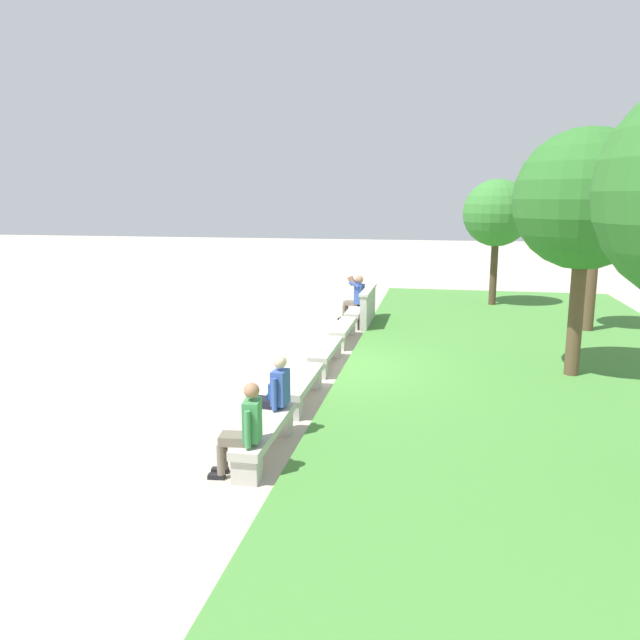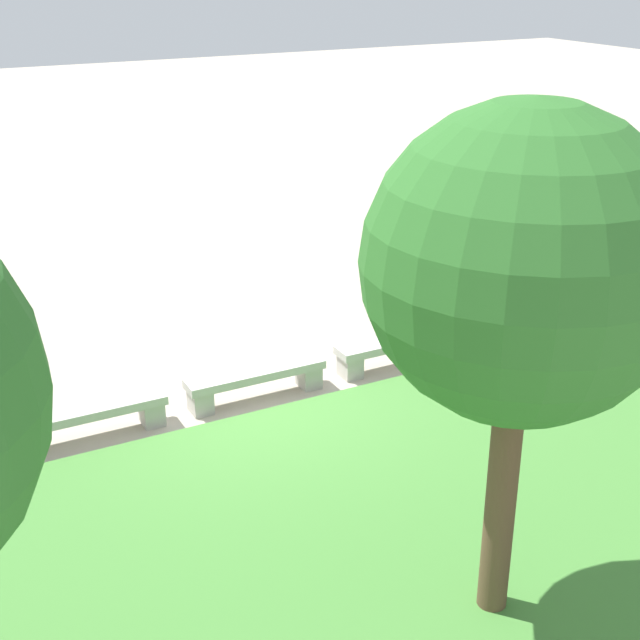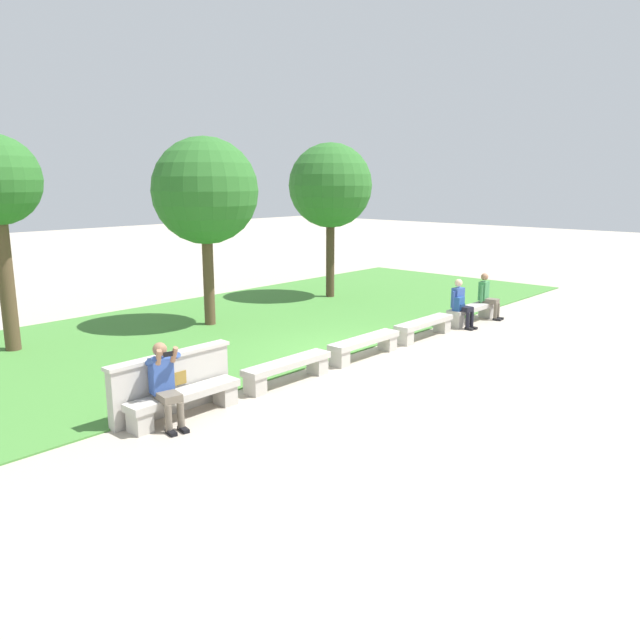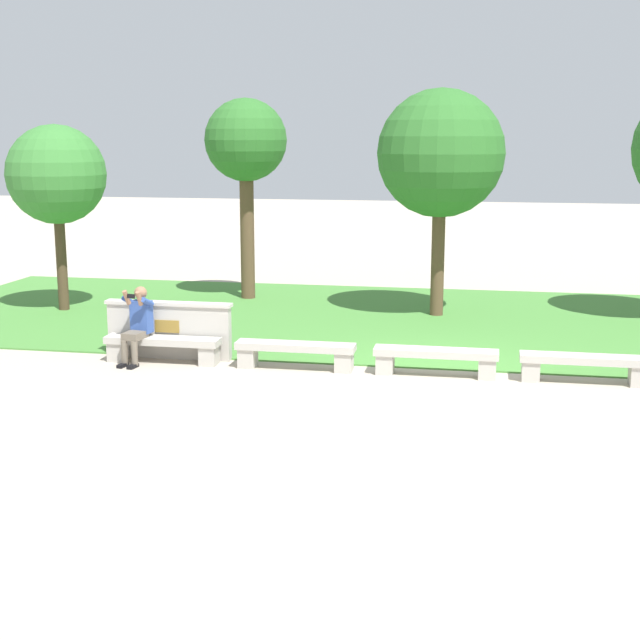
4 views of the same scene
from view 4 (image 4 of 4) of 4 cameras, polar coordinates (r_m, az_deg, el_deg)
name	(u,v)px [view 4 (image 4 of 4)]	position (r m, az deg, el deg)	size (l,w,h in m)	color
ground_plane	(435,376)	(14.74, 7.39, -3.55)	(80.00, 80.00, 0.00)	#B2A593
grass_strip	(448,321)	(19.00, 8.19, -0.08)	(23.41, 8.00, 0.03)	#478438
bench_main	(163,346)	(15.63, -10.03, -1.62)	(2.02, 0.40, 0.45)	#B7B2A8
bench_near	(295,352)	(14.97, -1.59, -2.03)	(2.02, 0.40, 0.45)	#B7B2A8
bench_mid	(436,358)	(14.67, 7.42, -2.42)	(2.02, 0.40, 0.45)	#B7B2A8
bench_far	(585,365)	(14.73, 16.58, -2.75)	(2.02, 0.40, 0.45)	#B7B2A8
backrest_wall_with_plaque	(169,329)	(15.89, -9.63, -0.59)	(2.29, 0.24, 1.01)	#B7B2A8
person_photographer	(138,321)	(15.61, -11.57, -0.06)	(0.52, 0.77, 1.32)	black
tree_behind_wall	(441,154)	(19.21, 7.73, 10.46)	(2.70, 2.70, 4.85)	brown
tree_left_background	(246,144)	(21.18, -4.77, 11.14)	(1.92, 1.92, 4.72)	brown
tree_far_back	(56,176)	(20.49, -16.51, 8.86)	(2.16, 2.16, 4.11)	#4C3826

